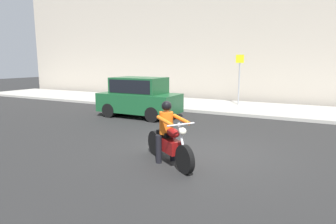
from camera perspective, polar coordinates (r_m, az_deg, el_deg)
ground_plane at (r=8.15m, az=7.77°, el=-7.94°), size 80.00×80.00×0.00m
sidewalk_slab at (r=15.73m, az=17.64°, el=0.55°), size 40.00×4.40×0.14m
motorcycle_with_rider_orange_stripe at (r=7.09m, az=0.08°, el=-5.18°), size 1.87×1.33×1.55m
parked_hatchback_forest_green at (r=13.20m, az=-5.71°, el=3.04°), size 3.67×1.76×1.80m
street_sign_post at (r=16.45m, az=13.90°, el=7.19°), size 0.44×0.08×2.77m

